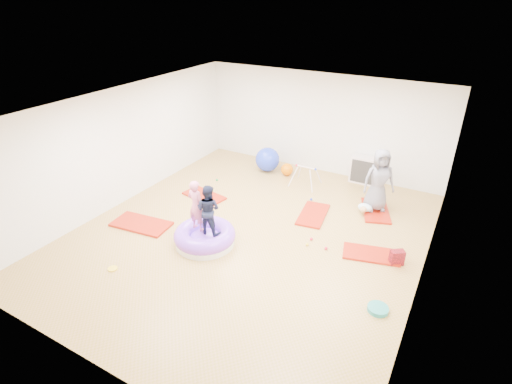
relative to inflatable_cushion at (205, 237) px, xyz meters
The scene contains 19 objects.
room 1.58m from the inflatable_cushion, 49.53° to the left, with size 7.01×8.01×2.81m.
gym_mat_front_left 1.69m from the inflatable_cushion, behind, with size 1.32×0.66×0.05m, color #A12004.
gym_mat_mid_left 2.11m from the inflatable_cushion, 126.49° to the left, with size 1.10×0.55×0.05m, color #A12004.
gym_mat_center_back 2.68m from the inflatable_cushion, 54.67° to the left, with size 1.15×0.58×0.05m, color #A12004.
gym_mat_right 3.42m from the inflatable_cushion, 22.11° to the left, with size 1.11×0.55×0.05m, color #A12004.
gym_mat_rear_right 4.17m from the inflatable_cushion, 47.96° to the left, with size 1.18×0.59×0.05m, color #A12004.
inflatable_cushion is the anchor object (origin of this frame).
child_pink 0.78m from the inflatable_cushion, behind, with size 0.40×0.26×1.11m, color #D36894.
child_navy 0.76m from the inflatable_cushion, ahead, with size 0.52×0.40×1.07m, color #151932.
adult_caregiver 4.22m from the inflatable_cushion, 48.77° to the left, with size 0.74×0.48×1.51m, color slate.
infant 3.85m from the inflatable_cushion, 48.07° to the left, with size 0.34×0.34×0.20m.
ball_pit_balls 1.58m from the inflatable_cushion, 63.85° to the left, with size 3.86×2.73×0.06m.
exercise_ball_blue 4.00m from the inflatable_cushion, 98.74° to the left, with size 0.70×0.70×0.70m, color blue.
exercise_ball_orange 3.93m from the inflatable_cushion, 89.56° to the left, with size 0.35×0.35×0.35m, color #D66500.
infant_play_gym 3.64m from the inflatable_cushion, 78.07° to the left, with size 0.73×0.69×0.56m.
cube_shelf 4.99m from the inflatable_cushion, 65.50° to the left, with size 0.74×0.37×0.74m.
balance_disc 3.68m from the inflatable_cushion, ahead, with size 0.35×0.35×0.08m, color teal.
backpack 3.86m from the inflatable_cushion, 18.72° to the left, with size 0.26×0.16×0.30m, color #AC0C1A.
yellow_toy 1.89m from the inflatable_cushion, 122.85° to the right, with size 0.18×0.18×0.03m, color yellow.
Camera 1 is at (3.71, -6.31, 4.80)m, focal length 28.00 mm.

